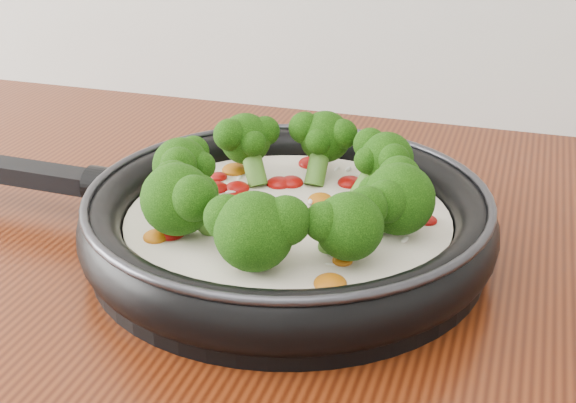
% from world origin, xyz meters
% --- Properties ---
extents(skillet, '(0.56, 0.37, 0.10)m').
position_xyz_m(skillet, '(0.05, 1.10, 0.94)').
color(skillet, black).
rests_on(skillet, counter).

